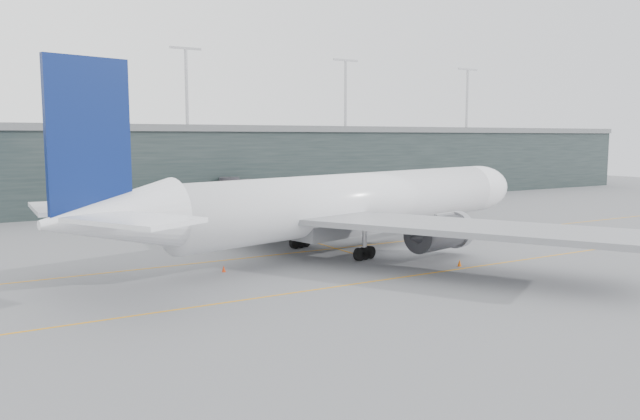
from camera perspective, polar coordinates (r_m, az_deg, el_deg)
ground at (r=74.30m, az=-3.49°, el=-3.41°), size 320.00×320.00×0.00m
taxiline_a at (r=70.82m, az=-2.00°, el=-3.89°), size 160.00×0.25×0.02m
taxiline_b at (r=57.58m, az=5.70°, el=-6.39°), size 160.00×0.25×0.02m
taxiline_lead_main at (r=94.25m, az=-6.34°, el=-1.28°), size 0.25×60.00×0.02m
terminal at (r=127.66m, az=-15.52°, el=4.03°), size 240.00×36.00×29.00m
main_aircraft at (r=72.15m, az=3.07°, el=0.64°), size 68.13×62.86×19.31m
jet_bridge at (r=100.11m, az=-0.29°, el=1.76°), size 14.63×44.25×5.88m
gse_cart at (r=85.62m, az=19.00°, el=-1.84°), size 2.41×1.72×1.53m
baggage_dolly at (r=86.65m, az=20.78°, el=-2.26°), size 3.64×3.14×0.32m
uld_a at (r=82.21m, az=-9.00°, el=-1.84°), size 2.39×2.15×1.79m
uld_b at (r=83.33m, az=-9.24°, el=-1.74°), size 1.98×1.61×1.76m
uld_c at (r=85.01m, az=-6.14°, el=-1.58°), size 2.14×1.94×1.59m
cone_nose at (r=89.20m, az=16.94°, el=-1.75°), size 0.46×0.46×0.73m
cone_wing_stbd at (r=64.81m, az=12.64°, el=-4.74°), size 0.43×0.43×0.68m
cone_wing_port at (r=87.30m, az=-0.14°, el=-1.63°), size 0.47×0.47×0.75m
cone_tail at (r=61.32m, az=-8.79°, el=-5.33°), size 0.40×0.40×0.63m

